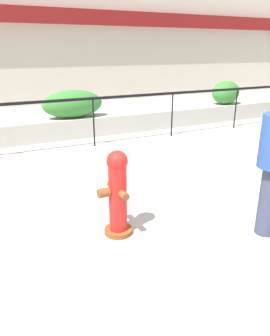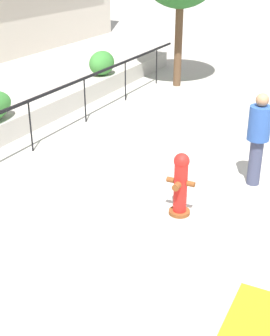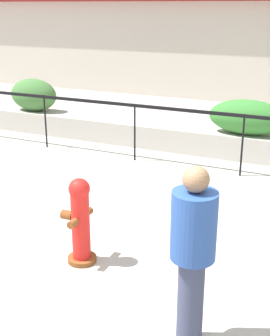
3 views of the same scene
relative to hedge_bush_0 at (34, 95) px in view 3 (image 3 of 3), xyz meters
The scene contains 6 objects.
planter_wall_low 5.44m from the hedge_bush_0, ahead, with size 18.00×0.70×0.50m, color #B7B2A8.
fence_railing_segment 5.51m from the hedge_bush_0, 11.52° to the right, with size 15.00×0.05×1.15m.
hedge_bush_0 is the anchor object (origin of this frame).
hedge_bush_1 5.23m from the hedge_bush_0, ahead, with size 1.57×0.70×0.70m, color #387F33.
fire_hydrant 6.60m from the hedge_bush_0, 48.68° to the right, with size 0.43×0.47×1.08m.
pedestrian 8.32m from the hedge_bush_0, 43.77° to the right, with size 0.50×0.50×1.73m.
Camera 3 is at (1.69, -3.23, 2.98)m, focal length 50.00 mm.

